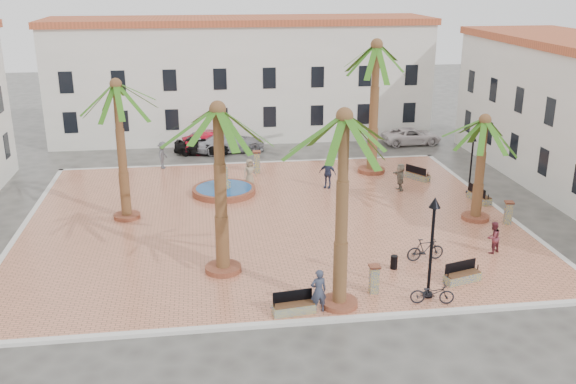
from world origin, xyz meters
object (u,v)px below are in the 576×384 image
(fountain, at_px, (224,189))
(bollard_n, at_px, (257,161))
(bicycle_a, at_px, (432,293))
(car_silver, at_px, (229,142))
(pedestrian_east, at_px, (400,177))
(bicycle_b, at_px, (425,249))
(bench_se, at_px, (462,276))
(pedestrian_fountain_b, at_px, (327,173))
(palm_nw, at_px, (117,100))
(palm_sw, at_px, (218,130))
(bench_s, at_px, (294,307))
(cyclist_a, at_px, (319,291))
(cyclist_b, at_px, (493,237))
(bench_ne, at_px, (417,175))
(bollard_se, at_px, (374,279))
(car_black, at_px, (202,145))
(palm_ne, at_px, (376,60))
(lamppost_e, at_px, (472,154))
(car_white, at_px, (412,136))
(car_red, at_px, (214,141))
(lamppost_s, at_px, (433,230))
(palm_e, at_px, (484,134))
(palm_s, at_px, (344,138))
(litter_bin, at_px, (394,262))
(pedestrian_fountain_a, at_px, (250,172))
(bollard_e, at_px, (508,212))
(pedestrian_north, at_px, (163,155))

(fountain, distance_m, bollard_n, 4.70)
(bicycle_a, xyz_separation_m, car_silver, (-6.77, 25.03, 0.16))
(pedestrian_east, bearing_deg, bicycle_b, -10.54)
(bench_se, bearing_deg, pedestrian_fountain_b, 87.15)
(palm_nw, xyz_separation_m, palm_sw, (4.89, -7.35, -0.02))
(bench_s, height_order, cyclist_a, cyclist_a)
(bollard_n, relative_size, pedestrian_east, 0.88)
(cyclist_a, xyz_separation_m, cyclist_b, (9.21, 4.41, -0.12))
(bench_ne, relative_size, car_silver, 0.32)
(bollard_se, relative_size, car_black, 0.30)
(palm_ne, height_order, bollard_n, palm_ne)
(bench_se, xyz_separation_m, lamppost_e, (5.05, 11.23, 2.19))
(pedestrian_fountain_b, relative_size, car_white, 0.40)
(car_red, bearing_deg, lamppost_s, -173.81)
(palm_e, xyz_separation_m, lamppost_s, (-5.58, -8.13, -1.78))
(bench_ne, xyz_separation_m, bicycle_b, (-3.73, -12.01, 0.29))
(fountain, relative_size, bicycle_b, 2.12)
(cyclist_a, xyz_separation_m, car_red, (-3.26, 25.31, -0.28))
(palm_ne, xyz_separation_m, bicycle_a, (-2.33, -17.98, -6.95))
(palm_s, height_order, litter_bin, palm_s)
(palm_s, bearing_deg, pedestrian_fountain_b, 80.52)
(fountain, xyz_separation_m, car_black, (-1.15, 9.72, 0.28))
(palm_e, distance_m, pedestrian_fountain_a, 14.38)
(palm_s, bearing_deg, cyclist_a, -157.61)
(pedestrian_east, bearing_deg, bollard_e, 32.98)
(palm_nw, xyz_separation_m, bench_s, (7.45, -11.51, -6.23))
(palm_e, distance_m, bicycle_a, 11.21)
(bench_s, xyz_separation_m, pedestrian_north, (-5.88, 20.78, 0.68))
(car_black, bearing_deg, pedestrian_fountain_a, -148.97)
(bollard_n, distance_m, car_black, 6.70)
(car_red, distance_m, car_white, 15.48)
(car_silver, bearing_deg, palm_sw, 167.01)
(cyclist_b, xyz_separation_m, bicycle_b, (-3.45, -0.39, -0.24))
(bench_s, relative_size, pedestrian_north, 0.93)
(bench_s, distance_m, cyclist_b, 11.10)
(bollard_n, bearing_deg, bench_se, -67.17)
(cyclist_b, distance_m, car_silver, 23.55)
(bollard_n, bearing_deg, palm_e, -43.09)
(palm_s, bearing_deg, car_black, 101.87)
(cyclist_a, bearing_deg, car_red, -91.61)
(palm_nw, relative_size, palm_e, 1.31)
(bench_ne, bearing_deg, bench_se, 135.94)
(bicycle_a, relative_size, pedestrian_fountain_a, 1.03)
(pedestrian_north, bearing_deg, palm_e, -109.59)
(car_white, bearing_deg, cyclist_a, 152.12)
(palm_ne, distance_m, litter_bin, 16.51)
(cyclist_a, height_order, car_black, cyclist_a)
(bollard_n, distance_m, pedestrian_fountain_a, 2.73)
(fountain, distance_m, litter_bin, 13.55)
(palm_s, distance_m, pedestrian_fountain_a, 17.15)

